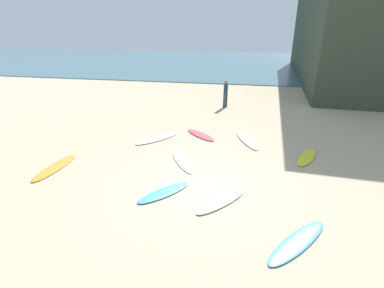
{
  "coord_description": "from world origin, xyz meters",
  "views": [
    {
      "loc": [
        1.32,
        -8.47,
        5.06
      ],
      "look_at": [
        -0.95,
        2.8,
        0.3
      ],
      "focal_mm": 26.22,
      "sensor_mm": 36.0,
      "label": 1
    }
  ],
  "objects_px": {
    "surfboard_4": "(307,157)",
    "surfboard_5": "(157,138)",
    "surfboard_7": "(247,140)",
    "surfboard_0": "(298,242)",
    "surfboard_8": "(164,192)",
    "surfboard_1": "(55,167)",
    "surfboard_3": "(221,201)",
    "beachgoer_near": "(226,92)",
    "surfboard_2": "(201,135)",
    "surfboard_6": "(182,161)"
  },
  "relations": [
    {
      "from": "surfboard_5",
      "to": "surfboard_7",
      "type": "height_order",
      "value": "same"
    },
    {
      "from": "surfboard_5",
      "to": "surfboard_6",
      "type": "height_order",
      "value": "surfboard_5"
    },
    {
      "from": "surfboard_3",
      "to": "beachgoer_near",
      "type": "distance_m",
      "value": 11.6
    },
    {
      "from": "surfboard_4",
      "to": "surfboard_5",
      "type": "relative_size",
      "value": 0.86
    },
    {
      "from": "surfboard_3",
      "to": "surfboard_7",
      "type": "height_order",
      "value": "surfboard_3"
    },
    {
      "from": "surfboard_8",
      "to": "beachgoer_near",
      "type": "bearing_deg",
      "value": 124.11
    },
    {
      "from": "surfboard_3",
      "to": "surfboard_8",
      "type": "height_order",
      "value": "surfboard_3"
    },
    {
      "from": "surfboard_6",
      "to": "surfboard_2",
      "type": "bearing_deg",
      "value": 55.49
    },
    {
      "from": "surfboard_4",
      "to": "surfboard_0",
      "type": "bearing_deg",
      "value": -77.95
    },
    {
      "from": "surfboard_2",
      "to": "surfboard_4",
      "type": "bearing_deg",
      "value": -66.76
    },
    {
      "from": "surfboard_7",
      "to": "beachgoer_near",
      "type": "xyz_separation_m",
      "value": [
        -1.62,
        6.07,
        1.01
      ]
    },
    {
      "from": "surfboard_2",
      "to": "beachgoer_near",
      "type": "height_order",
      "value": "beachgoer_near"
    },
    {
      "from": "surfboard_3",
      "to": "surfboard_8",
      "type": "distance_m",
      "value": 1.92
    },
    {
      "from": "beachgoer_near",
      "to": "surfboard_3",
      "type": "bearing_deg",
      "value": -131.39
    },
    {
      "from": "surfboard_1",
      "to": "surfboard_3",
      "type": "height_order",
      "value": "surfboard_3"
    },
    {
      "from": "surfboard_4",
      "to": "surfboard_5",
      "type": "xyz_separation_m",
      "value": [
        -6.86,
        0.84,
        -0.0
      ]
    },
    {
      "from": "surfboard_7",
      "to": "surfboard_3",
      "type": "bearing_deg",
      "value": 60.93
    },
    {
      "from": "surfboard_4",
      "to": "surfboard_7",
      "type": "distance_m",
      "value": 2.91
    },
    {
      "from": "surfboard_4",
      "to": "surfboard_5",
      "type": "bearing_deg",
      "value": -163.37
    },
    {
      "from": "surfboard_7",
      "to": "surfboard_0",
      "type": "bearing_deg",
      "value": 79.73
    },
    {
      "from": "surfboard_2",
      "to": "surfboard_5",
      "type": "relative_size",
      "value": 0.86
    },
    {
      "from": "surfboard_0",
      "to": "surfboard_8",
      "type": "relative_size",
      "value": 1.24
    },
    {
      "from": "surfboard_1",
      "to": "surfboard_7",
      "type": "distance_m",
      "value": 8.52
    },
    {
      "from": "surfboard_3",
      "to": "surfboard_6",
      "type": "bearing_deg",
      "value": 164.12
    },
    {
      "from": "surfboard_1",
      "to": "surfboard_7",
      "type": "height_order",
      "value": "surfboard_7"
    },
    {
      "from": "surfboard_4",
      "to": "surfboard_7",
      "type": "height_order",
      "value": "surfboard_4"
    },
    {
      "from": "surfboard_0",
      "to": "surfboard_4",
      "type": "xyz_separation_m",
      "value": [
        1.1,
        5.36,
        0.01
      ]
    },
    {
      "from": "surfboard_5",
      "to": "surfboard_7",
      "type": "distance_m",
      "value": 4.4
    },
    {
      "from": "surfboard_0",
      "to": "surfboard_8",
      "type": "bearing_deg",
      "value": 16.93
    },
    {
      "from": "surfboard_0",
      "to": "surfboard_3",
      "type": "height_order",
      "value": "surfboard_3"
    },
    {
      "from": "surfboard_5",
      "to": "surfboard_6",
      "type": "distance_m",
      "value": 2.87
    },
    {
      "from": "surfboard_5",
      "to": "surfboard_8",
      "type": "xyz_separation_m",
      "value": [
        1.75,
        -4.64,
        -0.0
      ]
    },
    {
      "from": "surfboard_2",
      "to": "surfboard_4",
      "type": "height_order",
      "value": "surfboard_4"
    },
    {
      "from": "surfboard_0",
      "to": "surfboard_8",
      "type": "height_order",
      "value": "surfboard_8"
    },
    {
      "from": "surfboard_4",
      "to": "surfboard_6",
      "type": "distance_m",
      "value": 5.23
    },
    {
      "from": "surfboard_3",
      "to": "beachgoer_near",
      "type": "relative_size",
      "value": 1.11
    },
    {
      "from": "surfboard_7",
      "to": "surfboard_8",
      "type": "distance_m",
      "value": 5.89
    },
    {
      "from": "surfboard_4",
      "to": "surfboard_7",
      "type": "bearing_deg",
      "value": 172.89
    },
    {
      "from": "surfboard_2",
      "to": "surfboard_5",
      "type": "height_order",
      "value": "surfboard_5"
    },
    {
      "from": "surfboard_2",
      "to": "surfboard_8",
      "type": "bearing_deg",
      "value": -139.48
    },
    {
      "from": "surfboard_6",
      "to": "surfboard_8",
      "type": "bearing_deg",
      "value": -122.11
    },
    {
      "from": "surfboard_6",
      "to": "beachgoer_near",
      "type": "bearing_deg",
      "value": 53.43
    },
    {
      "from": "surfboard_4",
      "to": "surfboard_8",
      "type": "height_order",
      "value": "surfboard_4"
    },
    {
      "from": "surfboard_2",
      "to": "surfboard_1",
      "type": "bearing_deg",
      "value": 176.55
    },
    {
      "from": "surfboard_2",
      "to": "surfboard_3",
      "type": "xyz_separation_m",
      "value": [
        1.64,
        -5.72,
        0.01
      ]
    },
    {
      "from": "surfboard_1",
      "to": "surfboard_5",
      "type": "xyz_separation_m",
      "value": [
        2.95,
        3.75,
        0.01
      ]
    },
    {
      "from": "surfboard_0",
      "to": "surfboard_6",
      "type": "xyz_separation_m",
      "value": [
        -3.95,
        3.97,
        -0.0
      ]
    },
    {
      "from": "surfboard_1",
      "to": "surfboard_7",
      "type": "relative_size",
      "value": 0.96
    },
    {
      "from": "surfboard_1",
      "to": "surfboard_5",
      "type": "bearing_deg",
      "value": -125.02
    },
    {
      "from": "surfboard_2",
      "to": "surfboard_3",
      "type": "height_order",
      "value": "surfboard_3"
    }
  ]
}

